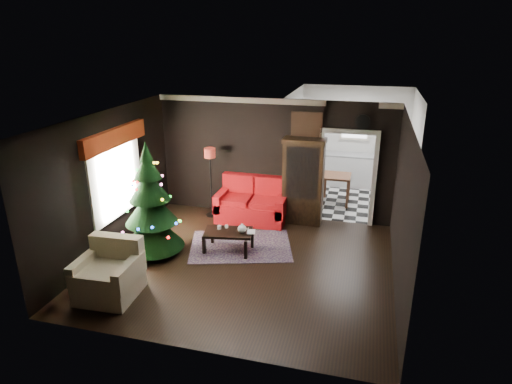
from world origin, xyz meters
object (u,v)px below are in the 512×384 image
(christmas_tree, at_px, (150,204))
(teapot, at_px, (242,229))
(floor_lamp, at_px, (211,183))
(wall_clock, at_px, (363,122))
(coffee_table, at_px, (228,241))
(armchair, at_px, (108,271))
(kitchen_table, at_px, (336,189))
(curio_cabinet, at_px, (303,183))
(loveseat, at_px, (252,200))

(christmas_tree, distance_m, teapot, 1.84)
(floor_lamp, relative_size, teapot, 8.63)
(teapot, xyz_separation_m, wall_clock, (2.11, 2.01, 1.85))
(floor_lamp, xyz_separation_m, coffee_table, (0.97, -1.66, -0.61))
(teapot, bearing_deg, armchair, -130.14)
(teapot, relative_size, wall_clock, 0.61)
(coffee_table, xyz_separation_m, wall_clock, (2.40, 2.02, 2.16))
(wall_clock, bearing_deg, kitchen_table, 113.75)
(floor_lamp, bearing_deg, teapot, -52.84)
(christmas_tree, relative_size, wall_clock, 7.24)
(curio_cabinet, height_order, kitchen_table, curio_cabinet)
(christmas_tree, bearing_deg, floor_lamp, 77.67)
(coffee_table, bearing_deg, teapot, 0.55)
(curio_cabinet, bearing_deg, teapot, -116.47)
(curio_cabinet, relative_size, christmas_tree, 0.82)
(christmas_tree, relative_size, teapot, 11.90)
(floor_lamp, bearing_deg, loveseat, -2.34)
(christmas_tree, relative_size, kitchen_table, 3.09)
(kitchen_table, bearing_deg, christmas_tree, -131.48)
(christmas_tree, height_order, armchair, christmas_tree)
(loveseat, height_order, wall_clock, wall_clock)
(loveseat, distance_m, curio_cabinet, 1.25)
(loveseat, distance_m, armchair, 3.94)
(christmas_tree, bearing_deg, armchair, -90.09)
(loveseat, xyz_separation_m, teapot, (0.24, -1.61, 0.03))
(christmas_tree, bearing_deg, teapot, 14.48)
(loveseat, xyz_separation_m, kitchen_table, (1.80, 1.65, -0.12))
(floor_lamp, distance_m, christmas_tree, 2.16)
(loveseat, relative_size, christmas_tree, 0.73)
(loveseat, bearing_deg, curio_cabinet, 10.83)
(curio_cabinet, bearing_deg, floor_lamp, -175.30)
(armchair, height_order, coffee_table, armchair)
(curio_cabinet, bearing_deg, wall_clock, 8.53)
(teapot, distance_m, kitchen_table, 3.62)
(armchair, bearing_deg, coffee_table, 52.36)
(kitchen_table, bearing_deg, armchair, -121.75)
(kitchen_table, bearing_deg, coffee_table, -119.55)
(teapot, bearing_deg, loveseat, 98.34)
(wall_clock, bearing_deg, loveseat, -170.34)
(teapot, xyz_separation_m, kitchen_table, (1.56, 3.26, -0.15))
(loveseat, relative_size, teapot, 8.73)
(armchair, distance_m, coffee_table, 2.49)
(floor_lamp, height_order, armchair, floor_lamp)
(loveseat, bearing_deg, armchair, -112.07)
(armchair, xyz_separation_m, coffee_table, (1.43, 2.03, -0.24))
(teapot, bearing_deg, floor_lamp, 127.16)
(curio_cabinet, height_order, teapot, curio_cabinet)
(loveseat, relative_size, coffee_table, 1.80)
(coffee_table, height_order, teapot, teapot)
(christmas_tree, distance_m, kitchen_table, 4.99)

